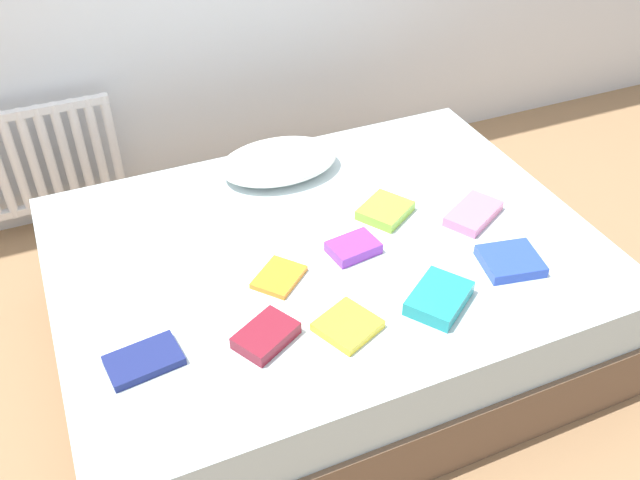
{
  "coord_description": "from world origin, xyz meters",
  "views": [
    {
      "loc": [
        -0.79,
        -1.79,
        2.08
      ],
      "look_at": [
        0.0,
        0.05,
        0.48
      ],
      "focal_mm": 38.33,
      "sensor_mm": 36.0,
      "label": 1
    }
  ],
  "objects_px": {
    "textbook_pink": "(473,213)",
    "textbook_maroon": "(266,336)",
    "bed": "(325,294)",
    "textbook_orange": "(279,277)",
    "textbook_lime": "(385,211)",
    "textbook_teal": "(439,298)",
    "textbook_purple": "(353,248)",
    "textbook_navy": "(144,360)",
    "textbook_blue": "(510,261)",
    "pillow": "(279,161)",
    "textbook_yellow": "(348,326)",
    "radiator": "(42,160)"
  },
  "relations": [
    {
      "from": "bed",
      "to": "textbook_navy",
      "type": "relative_size",
      "value": 9.09
    },
    {
      "from": "textbook_orange",
      "to": "textbook_pink",
      "type": "distance_m",
      "value": 0.82
    },
    {
      "from": "textbook_teal",
      "to": "textbook_purple",
      "type": "bearing_deg",
      "value": 76.76
    },
    {
      "from": "textbook_orange",
      "to": "radiator",
      "type": "bearing_deg",
      "value": 77.04
    },
    {
      "from": "textbook_purple",
      "to": "textbook_maroon",
      "type": "distance_m",
      "value": 0.52
    },
    {
      "from": "radiator",
      "to": "textbook_purple",
      "type": "height_order",
      "value": "radiator"
    },
    {
      "from": "textbook_orange",
      "to": "textbook_lime",
      "type": "bearing_deg",
      "value": -20.16
    },
    {
      "from": "textbook_orange",
      "to": "textbook_pink",
      "type": "height_order",
      "value": "textbook_pink"
    },
    {
      "from": "textbook_navy",
      "to": "textbook_orange",
      "type": "xyz_separation_m",
      "value": [
        0.51,
        0.2,
        -0.0
      ]
    },
    {
      "from": "textbook_lime",
      "to": "textbook_teal",
      "type": "relative_size",
      "value": 0.85
    },
    {
      "from": "radiator",
      "to": "textbook_orange",
      "type": "xyz_separation_m",
      "value": [
        0.68,
        -1.32,
        0.11
      ]
    },
    {
      "from": "radiator",
      "to": "textbook_maroon",
      "type": "xyz_separation_m",
      "value": [
        0.55,
        -1.57,
        0.12
      ]
    },
    {
      "from": "pillow",
      "to": "textbook_blue",
      "type": "distance_m",
      "value": 1.04
    },
    {
      "from": "textbook_maroon",
      "to": "textbook_navy",
      "type": "bearing_deg",
      "value": 142.58
    },
    {
      "from": "pillow",
      "to": "textbook_pink",
      "type": "relative_size",
      "value": 2.12
    },
    {
      "from": "textbook_lime",
      "to": "textbook_blue",
      "type": "bearing_deg",
      "value": -91.53
    },
    {
      "from": "textbook_lime",
      "to": "textbook_maroon",
      "type": "distance_m",
      "value": 0.79
    },
    {
      "from": "textbook_purple",
      "to": "textbook_pink",
      "type": "height_order",
      "value": "textbook_purple"
    },
    {
      "from": "bed",
      "to": "radiator",
      "type": "relative_size",
      "value": 2.83
    },
    {
      "from": "textbook_blue",
      "to": "textbook_yellow",
      "type": "bearing_deg",
      "value": -164.57
    },
    {
      "from": "textbook_pink",
      "to": "textbook_maroon",
      "type": "relative_size",
      "value": 1.26
    },
    {
      "from": "bed",
      "to": "textbook_maroon",
      "type": "bearing_deg",
      "value": -134.57
    },
    {
      "from": "textbook_lime",
      "to": "textbook_yellow",
      "type": "relative_size",
      "value": 1.08
    },
    {
      "from": "textbook_lime",
      "to": "textbook_pink",
      "type": "relative_size",
      "value": 0.79
    },
    {
      "from": "textbook_purple",
      "to": "textbook_lime",
      "type": "relative_size",
      "value": 0.92
    },
    {
      "from": "pillow",
      "to": "textbook_navy",
      "type": "height_order",
      "value": "pillow"
    },
    {
      "from": "bed",
      "to": "textbook_orange",
      "type": "height_order",
      "value": "textbook_orange"
    },
    {
      "from": "radiator",
      "to": "bed",
      "type": "bearing_deg",
      "value": -52.79
    },
    {
      "from": "radiator",
      "to": "textbook_pink",
      "type": "xyz_separation_m",
      "value": [
        1.5,
        -1.28,
        0.12
      ]
    },
    {
      "from": "textbook_navy",
      "to": "textbook_maroon",
      "type": "xyz_separation_m",
      "value": [
        0.37,
        -0.06,
        0.01
      ]
    },
    {
      "from": "textbook_yellow",
      "to": "textbook_maroon",
      "type": "distance_m",
      "value": 0.26
    },
    {
      "from": "textbook_blue",
      "to": "textbook_yellow",
      "type": "relative_size",
      "value": 1.15
    },
    {
      "from": "textbook_navy",
      "to": "textbook_lime",
      "type": "height_order",
      "value": "textbook_lime"
    },
    {
      "from": "textbook_purple",
      "to": "textbook_maroon",
      "type": "relative_size",
      "value": 0.92
    },
    {
      "from": "textbook_pink",
      "to": "textbook_maroon",
      "type": "height_order",
      "value": "textbook_maroon"
    },
    {
      "from": "textbook_purple",
      "to": "textbook_orange",
      "type": "xyz_separation_m",
      "value": [
        -0.3,
        -0.03,
        -0.01
      ]
    },
    {
      "from": "textbook_teal",
      "to": "textbook_lime",
      "type": "bearing_deg",
      "value": 47.22
    },
    {
      "from": "textbook_maroon",
      "to": "textbook_pink",
      "type": "bearing_deg",
      "value": -11.67
    },
    {
      "from": "textbook_orange",
      "to": "textbook_teal",
      "type": "distance_m",
      "value": 0.55
    },
    {
      "from": "bed",
      "to": "pillow",
      "type": "xyz_separation_m",
      "value": [
        0.01,
        0.52,
        0.31
      ]
    },
    {
      "from": "textbook_teal",
      "to": "textbook_pink",
      "type": "distance_m",
      "value": 0.52
    },
    {
      "from": "radiator",
      "to": "textbook_lime",
      "type": "distance_m",
      "value": 1.65
    },
    {
      "from": "textbook_blue",
      "to": "pillow",
      "type": "bearing_deg",
      "value": 131.88
    },
    {
      "from": "pillow",
      "to": "textbook_lime",
      "type": "bearing_deg",
      "value": -58.76
    },
    {
      "from": "textbook_purple",
      "to": "textbook_orange",
      "type": "height_order",
      "value": "textbook_purple"
    },
    {
      "from": "textbook_lime",
      "to": "textbook_maroon",
      "type": "height_order",
      "value": "textbook_maroon"
    },
    {
      "from": "pillow",
      "to": "textbook_blue",
      "type": "bearing_deg",
      "value": -58.94
    },
    {
      "from": "pillow",
      "to": "textbook_teal",
      "type": "distance_m",
      "value": 0.98
    },
    {
      "from": "textbook_purple",
      "to": "textbook_yellow",
      "type": "xyz_separation_m",
      "value": [
        -0.18,
        -0.34,
        -0.01
      ]
    },
    {
      "from": "textbook_navy",
      "to": "radiator",
      "type": "bearing_deg",
      "value": 89.52
    }
  ]
}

